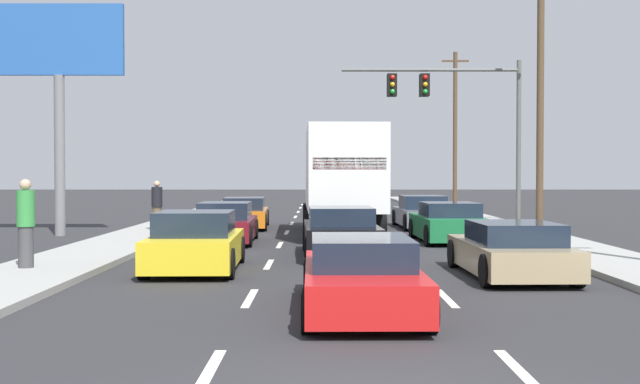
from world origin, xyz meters
The scene contains 19 objects.
ground_plane centered at (0.00, 25.00, 0.00)m, with size 140.00×140.00×0.00m, color #2B2B2D.
sidewalk_right centered at (6.44, 20.00, 0.07)m, with size 2.39×80.00×0.14m, color #9E9E99.
sidewalk_left centered at (-6.44, 20.00, 0.07)m, with size 2.39×80.00×0.14m, color #9E9E99.
lane_markings centered at (0.00, 21.76, 0.00)m, with size 3.54×52.00×0.01m.
car_orange centered at (-3.44, 23.85, 0.56)m, with size 1.98×4.47×1.22m.
car_maroon centered at (-3.41, 17.43, 0.58)m, with size 1.89×4.05×1.27m.
car_yellow centered at (-3.25, 10.56, 0.60)m, with size 2.04×4.09×1.33m.
box_truck centered at (0.25, 20.69, 2.11)m, with size 2.82×9.23×3.68m.
car_black centered at (0.05, 13.48, 0.59)m, with size 2.06×4.37×1.29m.
car_red centered at (0.15, 5.51, 0.54)m, with size 1.88×4.69×1.17m.
car_gray centered at (3.56, 24.09, 0.57)m, with size 2.06×4.67×1.28m.
car_green centered at (3.56, 17.84, 0.58)m, with size 2.09×4.21×1.25m.
car_tan centered at (3.49, 9.52, 0.54)m, with size 2.01×4.35×1.16m.
traffic_signal_mast centered at (4.91, 26.81, 5.28)m, with size 7.69×0.69×6.99m.
utility_pole_mid centered at (8.20, 24.18, 5.24)m, with size 1.80×0.28×10.19m.
utility_pole_far centered at (8.60, 45.96, 5.28)m, with size 1.80×0.28×10.28m.
roadside_billboard centered at (-9.46, 20.22, 5.76)m, with size 4.46×0.36×7.96m.
pedestrian_near_corner centered at (-6.26, 20.92, 1.02)m, with size 0.38×0.38×1.75m.
pedestrian_mid_block centered at (-6.79, 9.99, 1.10)m, with size 0.38×0.38×1.90m.
Camera 1 is at (-0.49, -6.75, 2.17)m, focal length 44.00 mm.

